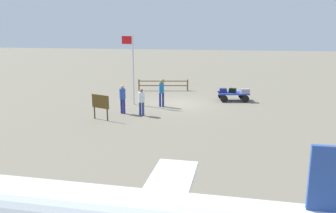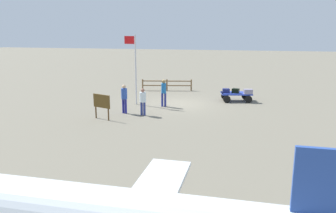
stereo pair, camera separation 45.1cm
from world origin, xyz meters
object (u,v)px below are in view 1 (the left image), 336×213
object	(u,v)px
flagpole	(132,65)
worker_supervisor	(123,97)
worker_trailing	(162,91)
luggage_cart	(233,94)
worker_lead	(141,100)
suitcase_grey	(245,91)
suitcase_tan	(233,91)
signboard	(100,103)
suitcase_dark	(223,90)

from	to	relation	value
flagpole	worker_supervisor	bearing A→B (deg)	92.88
worker_trailing	flagpole	distance (m)	2.61
flagpole	luggage_cart	bearing A→B (deg)	-159.02
luggage_cart	worker_lead	distance (m)	7.48
suitcase_grey	worker_supervisor	bearing A→B (deg)	33.38
suitcase_grey	worker_supervisor	size ratio (longest dim) A/B	0.37
worker_trailing	worker_supervisor	bearing A→B (deg)	50.41
suitcase_tan	worker_supervisor	size ratio (longest dim) A/B	0.31
suitcase_tan	worker_trailing	xyz separation A→B (m)	(4.55, 2.64, 0.30)
flagpole	signboard	xyz separation A→B (m)	(0.63, 4.13, -1.73)
worker_trailing	luggage_cart	bearing A→B (deg)	-148.99
suitcase_dark	suitcase_grey	world-z (taller)	suitcase_grey
worker_lead	worker_supervisor	bearing A→B (deg)	-10.89
worker_trailing	worker_supervisor	xyz separation A→B (m)	(1.90, 2.30, -0.02)
signboard	suitcase_tan	bearing A→B (deg)	-137.77
suitcase_tan	worker_trailing	world-z (taller)	worker_trailing
suitcase_tan	worker_supervisor	world-z (taller)	worker_supervisor
suitcase_tan	signboard	bearing A→B (deg)	42.23
luggage_cart	worker_lead	xyz separation A→B (m)	(5.26, 5.30, 0.50)
luggage_cart	worker_supervisor	xyz separation A→B (m)	(6.49, 5.06, 0.58)
suitcase_dark	worker_trailing	size ratio (longest dim) A/B	0.30
worker_lead	suitcase_grey	bearing A→B (deg)	-140.26
signboard	worker_supervisor	bearing A→B (deg)	-115.25
suitcase_grey	flagpole	distance (m)	8.02
suitcase_tan	suitcase_grey	world-z (taller)	suitcase_grey
suitcase_dark	worker_trailing	world-z (taller)	worker_trailing
luggage_cart	suitcase_tan	world-z (taller)	suitcase_tan
luggage_cart	suitcase_tan	bearing A→B (deg)	71.26
suitcase_tan	worker_trailing	size ratio (longest dim) A/B	0.30
signboard	luggage_cart	bearing A→B (deg)	-137.40
suitcase_dark	worker_lead	size ratio (longest dim) A/B	0.33
suitcase_dark	worker_lead	xyz separation A→B (m)	(4.56, 5.12, 0.20)
worker_lead	flagpole	size ratio (longest dim) A/B	0.35
suitcase_grey	flagpole	size ratio (longest dim) A/B	0.14
suitcase_dark	suitcase_grey	xyz separation A→B (m)	(-1.51, 0.07, 0.02)
luggage_cart	worker_supervisor	bearing A→B (deg)	37.91
luggage_cart	suitcase_grey	size ratio (longest dim) A/B	3.57
worker_lead	worker_supervisor	world-z (taller)	worker_supervisor
suitcase_dark	flagpole	size ratio (longest dim) A/B	0.12
suitcase_tan	suitcase_grey	size ratio (longest dim) A/B	0.84
worker_lead	worker_supervisor	size ratio (longest dim) A/B	0.92
suitcase_dark	suitcase_grey	distance (m)	1.52
suitcase_grey	signboard	world-z (taller)	signboard
suitcase_grey	flagpole	world-z (taller)	flagpole
flagpole	suitcase_grey	bearing A→B (deg)	-162.84
luggage_cart	flagpole	distance (m)	7.43
suitcase_tan	worker_supervisor	bearing A→B (deg)	37.41
worker_lead	worker_trailing	distance (m)	2.62
suitcase_grey	worker_lead	xyz separation A→B (m)	(6.08, 5.05, 0.19)
worker_supervisor	luggage_cart	bearing A→B (deg)	-142.09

